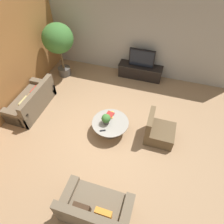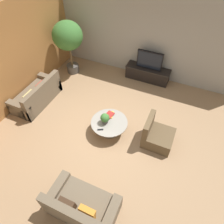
# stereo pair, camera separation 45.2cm
# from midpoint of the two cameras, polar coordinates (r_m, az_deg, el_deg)

# --- Properties ---
(ground_plane) EXTENTS (24.00, 24.00, 0.00)m
(ground_plane) POSITION_cam_midpoint_polar(r_m,az_deg,el_deg) (6.04, 0.58, -5.59)
(ground_plane) COLOR #9E7A56
(back_wall_stone) EXTENTS (7.40, 0.12, 3.00)m
(back_wall_stone) POSITION_cam_midpoint_polar(r_m,az_deg,el_deg) (7.54, 11.30, 20.29)
(back_wall_stone) COLOR #A39E93
(back_wall_stone) RESTS_ON ground
(side_wall_left) EXTENTS (0.12, 7.40, 3.00)m
(side_wall_left) POSITION_cam_midpoint_polar(r_m,az_deg,el_deg) (6.76, -25.54, 13.16)
(side_wall_left) COLOR #B2753D
(side_wall_left) RESTS_ON ground
(media_console) EXTENTS (1.65, 0.50, 0.51)m
(media_console) POSITION_cam_midpoint_polar(r_m,az_deg,el_deg) (7.85, 11.79, 10.69)
(media_console) COLOR black
(media_console) RESTS_ON ground
(television) EXTENTS (0.93, 0.13, 0.67)m
(television) POSITION_cam_midpoint_polar(r_m,az_deg,el_deg) (7.53, 12.46, 14.17)
(television) COLOR black
(television) RESTS_ON media_console
(coffee_table) EXTENTS (1.06, 1.06, 0.42)m
(coffee_table) POSITION_cam_midpoint_polar(r_m,az_deg,el_deg) (5.81, 1.45, -3.76)
(coffee_table) COLOR #756656
(coffee_table) RESTS_ON ground
(couch_by_wall) EXTENTS (0.84, 1.73, 0.84)m
(couch_by_wall) POSITION_cam_midpoint_polar(r_m,az_deg,el_deg) (7.07, -18.88, 4.46)
(couch_by_wall) COLOR brown
(couch_by_wall) RESTS_ON ground
(couch_near_entry) EXTENTS (1.50, 0.84, 0.84)m
(couch_near_entry) POSITION_cam_midpoint_polar(r_m,az_deg,el_deg) (4.75, -5.58, -25.48)
(couch_near_entry) COLOR brown
(couch_near_entry) RESTS_ON ground
(armchair_wicker) EXTENTS (0.80, 0.76, 0.86)m
(armchair_wicker) POSITION_cam_midpoint_polar(r_m,az_deg,el_deg) (5.79, 14.83, -6.70)
(armchair_wicker) COLOR brown
(armchair_wicker) RESTS_ON ground
(potted_palm_tall) EXTENTS (1.08, 1.08, 2.01)m
(potted_palm_tall) POSITION_cam_midpoint_polar(r_m,az_deg,el_deg) (7.63, -10.75, 20.09)
(potted_palm_tall) COLOR #514C47
(potted_palm_tall) RESTS_ON ground
(potted_plant_tabletop) EXTENTS (0.26, 0.26, 0.32)m
(potted_plant_tabletop) POSITION_cam_midpoint_polar(r_m,az_deg,el_deg) (5.58, 0.28, -1.90)
(potted_plant_tabletop) COLOR #514C47
(potted_plant_tabletop) RESTS_ON coffee_table
(book_stack) EXTENTS (0.25, 0.32, 0.04)m
(book_stack) POSITION_cam_midpoint_polar(r_m,az_deg,el_deg) (5.88, 1.58, -0.81)
(book_stack) COLOR gold
(book_stack) RESTS_ON coffee_table
(remote_black) EXTENTS (0.16, 0.11, 0.02)m
(remote_black) POSITION_cam_midpoint_polar(r_m,az_deg,el_deg) (5.53, -1.01, -5.15)
(remote_black) COLOR black
(remote_black) RESTS_ON coffee_table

